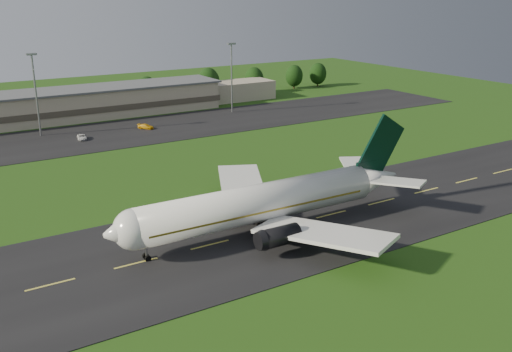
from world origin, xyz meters
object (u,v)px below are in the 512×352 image
airliner (264,203)px  terminal (31,109)px  light_mast_east (232,69)px  service_vehicle_d (146,126)px  light_mast_centre (35,85)px  service_vehicle_c (82,137)px

airliner → terminal: 97.16m
light_mast_east → service_vehicle_d: light_mast_east is taller
airliner → terminal: airliner is taller
terminal → light_mast_centre: light_mast_centre is taller
service_vehicle_d → light_mast_east: bearing=-25.1°
light_mast_centre → airliner: bearing=-79.4°
light_mast_centre → light_mast_east: 55.00m
airliner → light_mast_centre: light_mast_centre is taller
light_mast_east → airliner: bearing=-116.6°
airliner → service_vehicle_d: (10.01, 72.99, -3.93)m
light_mast_centre → service_vehicle_c: bearing=-52.0°
service_vehicle_c → service_vehicle_d: bearing=19.5°
light_mast_east → service_vehicle_d: size_ratio=4.69×
service_vehicle_d → service_vehicle_c: bearing=150.3°
light_mast_east → terminal: bearing=163.2°
light_mast_centre → light_mast_east: same height
service_vehicle_c → service_vehicle_d: (17.46, 2.63, 0.04)m
terminal → service_vehicle_d: 33.26m
terminal → light_mast_east: (53.60, -16.18, 8.75)m
terminal → light_mast_east: 56.67m
light_mast_centre → service_vehicle_d: 28.61m
airliner → light_mast_centre: size_ratio=2.52×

